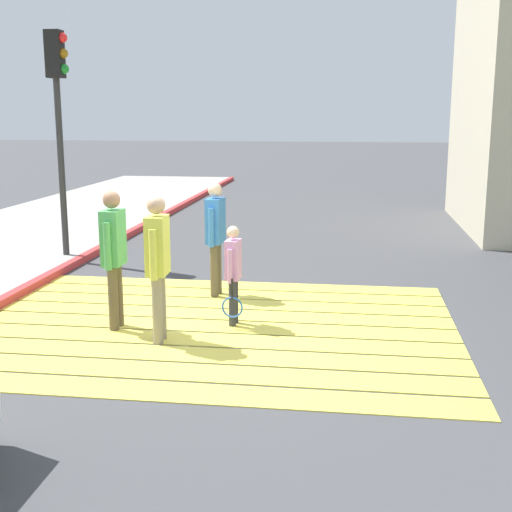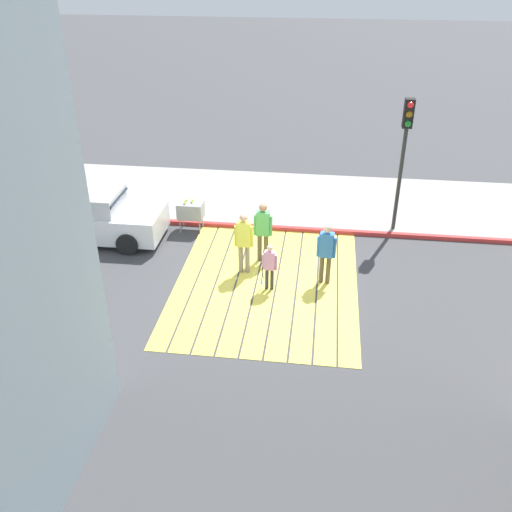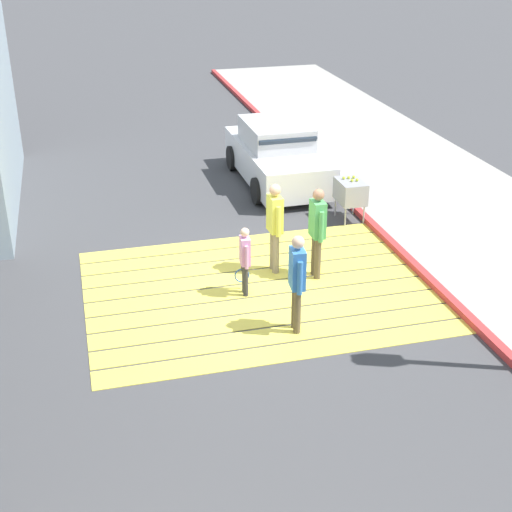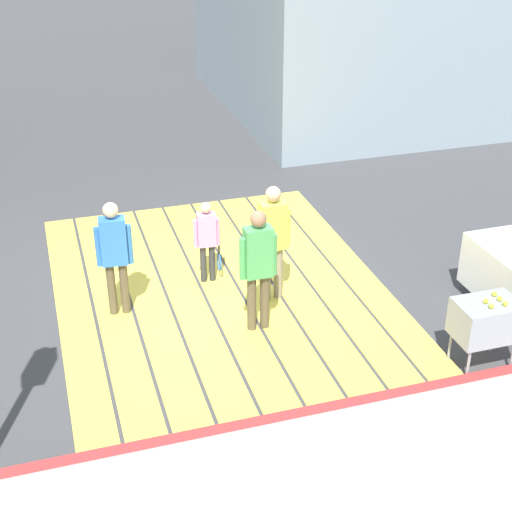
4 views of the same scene
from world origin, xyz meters
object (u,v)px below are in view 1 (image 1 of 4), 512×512
Objects in this scene: pedestrian_adult_side at (114,250)px; pedestrian_child_with_racket at (233,270)px; pedestrian_adult_trailing at (158,258)px; traffic_light_corner at (58,99)px; pedestrian_adult_lead at (215,231)px.

pedestrian_child_with_racket is at bearing 12.98° from pedestrian_adult_side.
pedestrian_adult_side is at bearing 148.21° from pedestrian_adult_trailing.
pedestrian_adult_side is at bearing -59.01° from traffic_light_corner.
traffic_light_corner is 5.69m from pedestrian_adult_trailing.
pedestrian_child_with_racket is at bearing -42.86° from traffic_light_corner.
pedestrian_adult_lead is 0.97× the size of pedestrian_adult_trailing.
pedestrian_adult_lead is at bearing 61.64° from pedestrian_adult_side.
pedestrian_adult_side is 1.57m from pedestrian_child_with_racket.
pedestrian_adult_lead is 0.97× the size of pedestrian_adult_side.
pedestrian_adult_side is (-0.97, -1.80, 0.04)m from pedestrian_adult_lead.
pedestrian_adult_lead is at bearing 83.33° from pedestrian_adult_trailing.
traffic_light_corner is 3.16× the size of pedestrian_child_with_racket.
pedestrian_child_with_racket is (0.53, -1.46, -0.26)m from pedestrian_adult_lead.
pedestrian_adult_lead is (3.33, -2.12, -2.02)m from traffic_light_corner.
traffic_light_corner reaches higher than pedestrian_adult_trailing.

